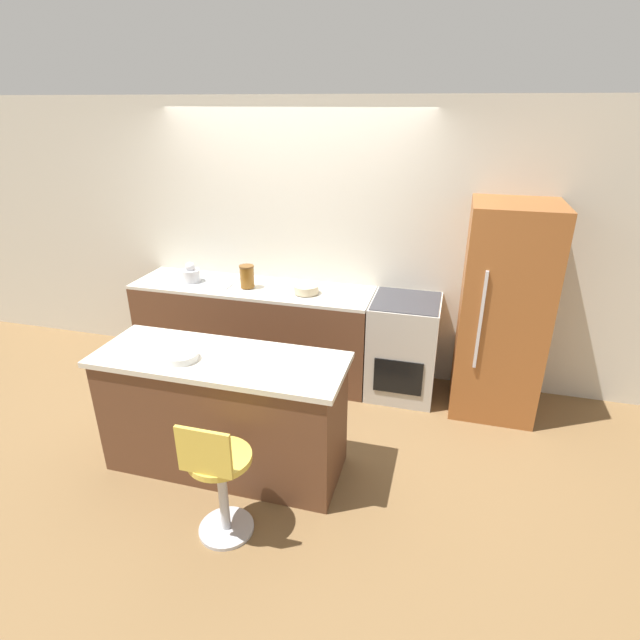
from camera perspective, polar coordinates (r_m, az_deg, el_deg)
The scene contains 11 objects.
ground_plane at distance 4.83m, azimuth -4.92°, elevation -8.12°, with size 14.00×14.00×0.00m, color brown.
wall_back at distance 4.91m, azimuth -2.75°, elevation 9.03°, with size 8.00×0.06×2.60m.
back_counter at distance 5.00m, azimuth -7.58°, elevation -1.10°, with size 2.33×0.62×0.93m.
kitchen_island at distance 3.76m, azimuth -10.92°, elevation -10.35°, with size 1.78×0.65×0.92m.
oven_range at distance 4.67m, azimuth 9.48°, elevation -3.08°, with size 0.61×0.64×0.93m.
refrigerator at distance 4.47m, azimuth 20.13°, elevation 0.86°, with size 0.69×0.71×1.83m.
stool_chair at distance 3.24m, azimuth -11.45°, elevation -17.42°, with size 0.39×0.39×0.89m.
kettle at distance 5.02m, azimuth -14.53°, elevation 5.11°, with size 0.17×0.17×0.20m.
mixing_bowl at distance 4.59m, azimuth -1.58°, elevation 3.56°, with size 0.23×0.23×0.07m.
canister_jar at distance 4.76m, azimuth -8.34°, elevation 4.96°, with size 0.14×0.14×0.21m.
fruit_bowl at distance 3.54m, azimuth -15.56°, elevation -4.04°, with size 0.23×0.23×0.05m.
Camera 1 is at (1.47, -3.84, 2.54)m, focal length 28.00 mm.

